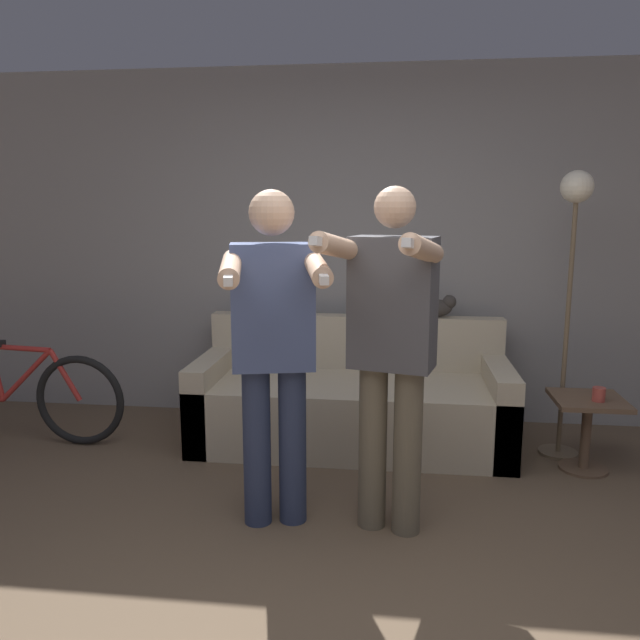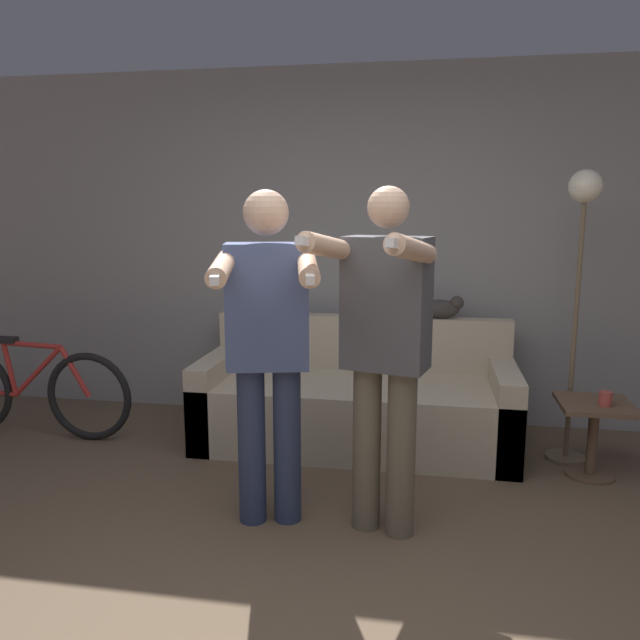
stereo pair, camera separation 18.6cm
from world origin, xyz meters
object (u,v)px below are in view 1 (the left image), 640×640
couch (352,403)px  bicycle (17,396)px  person_left (273,339)px  side_table (587,419)px  cup (599,394)px  cat (434,307)px  floor_lamp (573,241)px  person_right (391,341)px

couch → bicycle: bearing=-173.1°
person_left → side_table: size_ratio=3.65×
couch → side_table: 1.49m
person_left → cup: (1.80, 0.82, -0.46)m
couch → bicycle: (-2.27, -0.27, 0.05)m
person_left → cat: person_left is taller
side_table → floor_lamp: bearing=111.3°
person_left → couch: bearing=62.5°
couch → cat: size_ratio=5.29×
cat → person_right: bearing=-100.8°
person_left → cat: 1.72m
side_table → person_right: bearing=-143.5°
couch → person_right: (0.27, -1.17, 0.70)m
person_left → bicycle: size_ratio=1.10×
person_left → person_right: (0.57, -0.00, 0.01)m
cup → bicycle: (-3.77, 0.08, -0.17)m
person_right → bicycle: 2.77m
floor_lamp → cat: bearing=155.2°
floor_lamp → bicycle: floor_lamp is taller
couch → person_right: size_ratio=1.24×
couch → side_table: bearing=-11.3°
cup → bicycle: bicycle is taller
person_left → floor_lamp: floor_lamp is taller
couch → bicycle: couch is taller
bicycle → cat: bearing=12.0°
person_right → cat: (0.28, 1.49, -0.07)m
person_left → cat: (0.85, 1.49, -0.07)m
person_right → side_table: size_ratio=3.68×
bicycle → floor_lamp: bearing=3.5°
cat → side_table: size_ratio=0.86×
person_right → cat: person_right is taller
person_right → side_table: (1.19, 0.88, -0.64)m
person_right → floor_lamp: (1.10, 1.12, 0.42)m
person_right → floor_lamp: floor_lamp is taller
bicycle → cup: bearing=-1.2°
person_left → floor_lamp: (1.67, 1.12, 0.43)m
floor_lamp → cup: bearing=-66.5°
side_table → bicycle: bicycle is taller
cat → floor_lamp: bearing=-24.8°
floor_lamp → cup: 0.95m
floor_lamp → cup: (0.13, -0.30, -0.89)m
person_left → cup: person_left is taller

